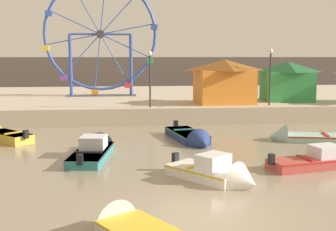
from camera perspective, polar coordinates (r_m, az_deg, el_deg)
The scene contains 14 objects.
ground_plane at distance 13.20m, azimuth 4.90°, elevation -12.85°, with size 240.00×240.00×0.00m, color gray.
quay_promenade at distance 39.15m, azimuth -2.32°, elevation 1.95°, with size 110.00×21.02×1.16m, color #B7A88E.
distant_town_skyline at distance 62.32m, azimuth -3.63°, elevation 5.68°, with size 140.00×3.00×4.40m, color #564C47.
motorboat_teal_painted at distance 20.99m, azimuth -9.50°, elevation -4.26°, with size 2.08×5.52×1.43m.
motorboat_navy_blue at distance 23.40m, azimuth 3.24°, elevation -2.98°, with size 2.30×5.03×1.35m.
motorboat_white_red_stripe at distance 16.29m, azimuth 6.92°, elevation -7.73°, with size 3.51×3.83×1.50m.
motorboat_faded_red at distance 19.76m, azimuth 20.99°, elevation -5.43°, with size 5.36×2.35×1.32m.
motorboat_seafoam at distance 24.89m, azimuth 16.92°, elevation -2.76°, with size 4.56×2.42×1.47m.
motorboat_mustard_yellow at distance 25.75m, azimuth -20.95°, elevation -2.43°, with size 3.60×3.68×1.13m.
ferris_wheel_blue_frame at distance 38.03m, azimuth -8.92°, elevation 10.24°, with size 9.80×1.20×10.13m.
carnival_booth_orange_canopy at distance 32.02m, azimuth 7.43°, elevation 4.59°, with size 4.56×3.74×3.22m.
carnival_booth_green_kiosk at distance 34.79m, azimuth 15.45°, elevation 4.48°, with size 4.22×3.55×3.03m.
promenade_lamp_near at distance 29.26m, azimuth -2.39°, elevation 5.94°, with size 0.32×0.32×3.80m.
promenade_lamp_far at distance 31.27m, azimuth 13.36°, elevation 6.04°, with size 0.32×0.32×3.96m.
Camera 1 is at (-2.32, -12.12, 4.69)m, focal length 46.16 mm.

